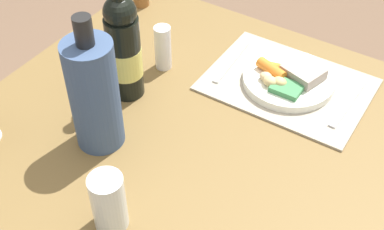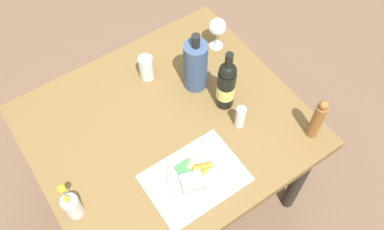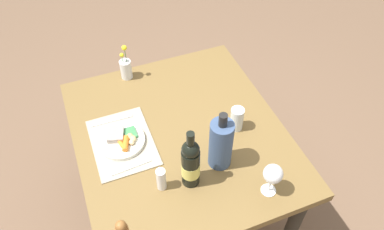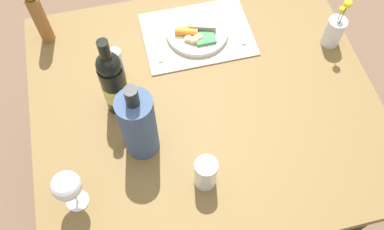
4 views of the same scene
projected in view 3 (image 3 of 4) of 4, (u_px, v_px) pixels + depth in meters
The scene contains 12 objects.
ground_plane at pixel (183, 205), 2.32m from camera, with size 8.00×8.00×0.00m, color brown.
dining_table at pixel (180, 144), 1.86m from camera, with size 1.12×0.99×0.71m.
placemat at pixel (122, 142), 1.76m from camera, with size 0.39×0.28×0.01m, color #A59B88.
dinner_plate at pixel (122, 140), 1.74m from camera, with size 0.22×0.22×0.05m.
fork at pixel (111, 121), 1.84m from camera, with size 0.02×0.21×0.01m, color silver.
knife at pixel (131, 167), 1.65m from camera, with size 0.01×0.18×0.01m, color silver.
wine_bottle at pixel (191, 163), 1.52m from camera, with size 0.08×0.08×0.32m.
cooler_bottle at pixel (221, 144), 1.59m from camera, with size 0.10×0.10×0.31m.
salt_shaker at pixel (161, 179), 1.55m from camera, with size 0.04×0.04×0.12m, color white.
flower_vase at pixel (126, 68), 2.03m from camera, with size 0.06×0.06×0.21m.
wine_glass at pixel (273, 174), 1.49m from camera, with size 0.08×0.08×0.17m.
water_tumbler at pixel (237, 120), 1.78m from camera, with size 0.06×0.06×0.13m.
Camera 3 is at (1.09, -0.36, 2.09)m, focal length 34.60 mm.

